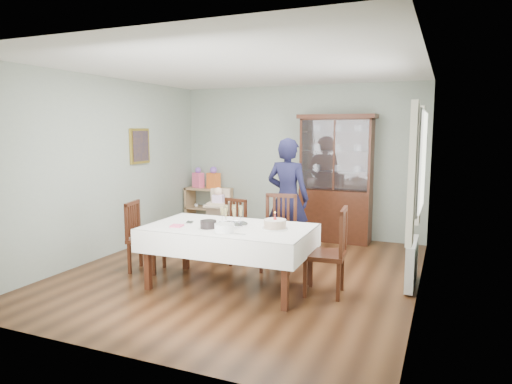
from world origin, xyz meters
The scene contains 25 objects.
floor centered at (0.00, 0.00, 0.00)m, with size 5.00×5.00×0.00m, color #593319.
room_shell centered at (0.00, 0.53, 1.70)m, with size 5.00×5.00×5.00m.
dining_table centered at (0.09, -0.58, 0.38)m, with size 2.02×1.18×0.76m.
china_cabinet centered at (0.75, 2.26, 1.12)m, with size 1.30×0.48×2.18m.
sideboard centered at (-1.75, 2.28, 0.40)m, with size 0.90×0.38×0.80m.
picture_frame centered at (-2.22, 0.80, 1.65)m, with size 0.04×0.48×0.58m, color gold.
window centered at (2.22, 0.30, 1.55)m, with size 0.04×1.02×1.22m, color white.
curtain_left centered at (2.16, -0.32, 1.45)m, with size 0.07×0.30×1.55m, color silver.
curtain_right centered at (2.16, 0.92, 1.45)m, with size 0.07×0.30×1.55m, color silver.
radiator centered at (2.16, 0.30, 0.30)m, with size 0.10×0.80×0.55m, color white.
chair_far_left centered at (-0.40, 0.42, 0.27)m, with size 0.48×0.48×0.91m.
chair_far_right centered at (0.41, 0.32, 0.31)m, with size 0.52×0.52×1.03m.
chair_end_left centered at (-1.24, -0.44, 0.28)m, with size 0.51×0.51×0.95m.
chair_end_right centered at (1.25, -0.37, 0.31)m, with size 0.50×0.50×1.03m.
woman centered at (0.31, 0.98, 0.90)m, with size 0.66×0.43×1.80m, color black.
high_chair centered at (-0.90, 1.07, 0.39)m, with size 0.51×0.51×0.99m.
champagne_tray centered at (0.10, -0.50, 0.83)m, with size 0.39×0.39×0.23m.
birthday_cake centered at (0.67, -0.51, 0.82)m, with size 0.31×0.31×0.21m.
plate_stack_dark centered at (-0.08, -0.77, 0.81)m, with size 0.19×0.19×0.09m, color black.
plate_stack_white centered at (0.19, -0.89, 0.81)m, with size 0.23×0.23×0.10m, color white.
napkin_stack centered at (-0.48, -0.84, 0.77)m, with size 0.14×0.14×0.02m, color #FD5D88.
cutlery centered at (-0.49, -0.58, 0.77)m, with size 0.11×0.16×0.01m, color silver, non-canonical shape.
cake_knife centered at (0.34, -0.93, 0.77)m, with size 0.26×0.02×0.01m, color silver.
gift_bag_pink centered at (-1.97, 2.26, 0.97)m, with size 0.25×0.20×0.39m.
gift_bag_orange centered at (-1.63, 2.26, 0.99)m, with size 0.26×0.21×0.42m.
Camera 1 is at (2.50, -5.44, 1.92)m, focal length 32.00 mm.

